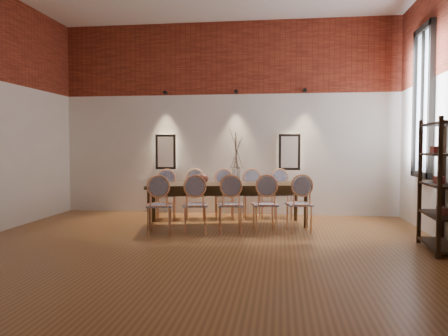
# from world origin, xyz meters

# --- Properties ---
(floor) EXTENTS (7.00, 7.00, 0.02)m
(floor) POSITION_xyz_m (0.00, 0.00, -0.01)
(floor) COLOR brown
(floor) RESTS_ON ground
(wall_back) EXTENTS (7.00, 0.10, 4.00)m
(wall_back) POSITION_xyz_m (0.00, 3.55, 2.00)
(wall_back) COLOR silver
(wall_back) RESTS_ON ground
(wall_front) EXTENTS (7.00, 0.10, 4.00)m
(wall_front) POSITION_xyz_m (0.00, -3.55, 2.00)
(wall_front) COLOR silver
(wall_front) RESTS_ON ground
(brick_band_back) EXTENTS (7.00, 0.02, 1.50)m
(brick_band_back) POSITION_xyz_m (0.00, 3.48, 3.25)
(brick_band_back) COLOR maroon
(brick_band_back) RESTS_ON ground
(niche_left) EXTENTS (0.36, 0.06, 0.66)m
(niche_left) POSITION_xyz_m (-1.30, 3.45, 1.30)
(niche_left) COLOR #FFEAC6
(niche_left) RESTS_ON wall_back
(niche_right) EXTENTS (0.36, 0.06, 0.66)m
(niche_right) POSITION_xyz_m (1.30, 3.45, 1.30)
(niche_right) COLOR #FFEAC6
(niche_right) RESTS_ON wall_back
(spot_fixture_left) EXTENTS (0.08, 0.10, 0.08)m
(spot_fixture_left) POSITION_xyz_m (-1.30, 3.42, 2.55)
(spot_fixture_left) COLOR black
(spot_fixture_left) RESTS_ON wall_back
(spot_fixture_mid) EXTENTS (0.08, 0.10, 0.08)m
(spot_fixture_mid) POSITION_xyz_m (0.20, 3.42, 2.55)
(spot_fixture_mid) COLOR black
(spot_fixture_mid) RESTS_ON wall_back
(spot_fixture_right) EXTENTS (0.08, 0.10, 0.08)m
(spot_fixture_right) POSITION_xyz_m (1.60, 3.42, 2.55)
(spot_fixture_right) COLOR black
(spot_fixture_right) RESTS_ON wall_back
(window_glass) EXTENTS (0.02, 0.78, 2.38)m
(window_glass) POSITION_xyz_m (3.46, 2.00, 2.15)
(window_glass) COLOR silver
(window_glass) RESTS_ON wall_right
(window_frame) EXTENTS (0.08, 0.90, 2.50)m
(window_frame) POSITION_xyz_m (3.44, 2.00, 2.15)
(window_frame) COLOR black
(window_frame) RESTS_ON wall_right
(window_mullion) EXTENTS (0.06, 0.06, 2.40)m
(window_mullion) POSITION_xyz_m (3.44, 2.00, 2.15)
(window_mullion) COLOR black
(window_mullion) RESTS_ON wall_right
(dining_table) EXTENTS (2.98, 1.45, 0.75)m
(dining_table) POSITION_xyz_m (0.17, 2.16, 0.38)
(dining_table) COLOR #392511
(dining_table) RESTS_ON floor
(chair_near_a) EXTENTS (0.52, 0.52, 0.94)m
(chair_near_a) POSITION_xyz_m (-0.81, 1.21, 0.47)
(chair_near_a) COLOR tan
(chair_near_a) RESTS_ON floor
(chair_near_b) EXTENTS (0.52, 0.52, 0.94)m
(chair_near_b) POSITION_xyz_m (-0.25, 1.32, 0.47)
(chair_near_b) COLOR tan
(chair_near_b) RESTS_ON floor
(chair_near_c) EXTENTS (0.52, 0.52, 0.94)m
(chair_near_c) POSITION_xyz_m (0.31, 1.43, 0.47)
(chair_near_c) COLOR tan
(chair_near_c) RESTS_ON floor
(chair_near_d) EXTENTS (0.52, 0.52, 0.94)m
(chair_near_d) POSITION_xyz_m (0.87, 1.54, 0.47)
(chair_near_d) COLOR tan
(chair_near_d) RESTS_ON floor
(chair_near_e) EXTENTS (0.52, 0.52, 0.94)m
(chair_near_e) POSITION_xyz_m (1.43, 1.65, 0.47)
(chair_near_e) COLOR tan
(chair_near_e) RESTS_ON floor
(chair_far_a) EXTENTS (0.52, 0.52, 0.94)m
(chair_far_a) POSITION_xyz_m (-1.10, 2.66, 0.47)
(chair_far_a) COLOR tan
(chair_far_a) RESTS_ON floor
(chair_far_b) EXTENTS (0.52, 0.52, 0.94)m
(chair_far_b) POSITION_xyz_m (-0.54, 2.77, 0.47)
(chair_far_b) COLOR tan
(chair_far_b) RESTS_ON floor
(chair_far_c) EXTENTS (0.52, 0.52, 0.94)m
(chair_far_c) POSITION_xyz_m (0.02, 2.88, 0.47)
(chair_far_c) COLOR tan
(chair_far_c) RESTS_ON floor
(chair_far_d) EXTENTS (0.52, 0.52, 0.94)m
(chair_far_d) POSITION_xyz_m (0.58, 2.99, 0.47)
(chair_far_d) COLOR tan
(chair_far_d) RESTS_ON floor
(chair_far_e) EXTENTS (0.52, 0.52, 0.94)m
(chair_far_e) POSITION_xyz_m (1.14, 3.10, 0.47)
(chair_far_e) COLOR tan
(chair_far_e) RESTS_ON floor
(vase) EXTENTS (0.14, 0.14, 0.30)m
(vase) POSITION_xyz_m (0.33, 2.19, 0.90)
(vase) COLOR silver
(vase) RESTS_ON dining_table
(dried_branches) EXTENTS (0.50, 0.50, 0.70)m
(dried_branches) POSITION_xyz_m (0.33, 2.19, 1.35)
(dried_branches) COLOR #4E3B2E
(dried_branches) RESTS_ON vase
(bowl) EXTENTS (0.24, 0.24, 0.18)m
(bowl) POSITION_xyz_m (-0.27, 2.02, 0.84)
(bowl) COLOR #582217
(bowl) RESTS_ON dining_table
(book) EXTENTS (0.29, 0.23, 0.03)m
(book) POSITION_xyz_m (0.26, 2.27, 0.77)
(book) COLOR #7E254C
(book) RESTS_ON dining_table
(shelving_rack) EXTENTS (0.43, 1.02, 1.80)m
(shelving_rack) POSITION_xyz_m (3.28, 0.60, 0.90)
(shelving_rack) COLOR black
(shelving_rack) RESTS_ON floor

